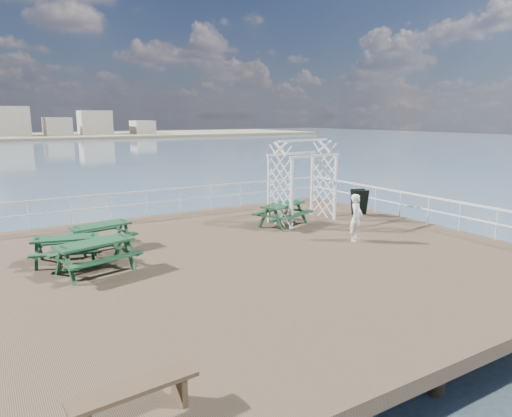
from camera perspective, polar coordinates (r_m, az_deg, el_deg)
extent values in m
cube|color=brown|center=(13.28, -4.21, -7.09)|extent=(18.00, 14.00, 0.30)
plane|color=#435971|center=(51.92, -24.62, 3.69)|extent=(300.00, 300.00, 0.00)
cube|color=tan|center=(147.82, -23.24, 8.33)|extent=(160.00, 40.00, 0.80)
cube|color=beige|center=(143.47, -28.41, 9.59)|extent=(10.00, 8.00, 8.00)
cube|color=beige|center=(144.62, -23.55, 9.41)|extent=(7.00, 8.00, 5.00)
cube|color=beige|center=(146.51, -19.27, 10.12)|extent=(9.00, 8.00, 7.00)
cube|color=beige|center=(149.79, -14.30, 9.84)|extent=(6.00, 8.00, 4.00)
cylinder|color=brown|center=(21.97, 6.87, -2.91)|extent=(0.36, 0.36, 2.10)
cube|color=silver|center=(19.20, -13.56, 2.09)|extent=(17.70, 0.07, 0.07)
cube|color=silver|center=(19.29, -13.49, 0.63)|extent=(17.70, 0.05, 0.05)
cube|color=silver|center=(18.60, 20.85, 1.36)|extent=(0.07, 13.70, 0.07)
cube|color=silver|center=(18.69, 20.74, -0.15)|extent=(0.05, 13.70, 0.05)
cube|color=#14381E|center=(15.01, -18.84, -2.00)|extent=(1.88, 1.02, 0.06)
cube|color=#14381E|center=(15.61, -19.64, -2.64)|extent=(1.80, 0.58, 0.05)
cube|color=#14381E|center=(14.54, -17.84, -3.53)|extent=(1.80, 0.58, 0.05)
cube|color=#14381E|center=(14.82, -21.41, -3.58)|extent=(0.35, 1.43, 0.06)
cube|color=#14381E|center=(15.37, -16.23, -2.71)|extent=(0.35, 1.43, 0.06)
cube|color=#14381E|center=(15.10, -21.80, -3.53)|extent=(0.17, 0.52, 0.87)
cube|color=#14381E|center=(14.56, -20.98, -4.01)|extent=(0.17, 0.52, 0.87)
cube|color=#14381E|center=(15.65, -16.69, -2.68)|extent=(0.17, 0.52, 0.87)
cube|color=#14381E|center=(15.12, -15.72, -3.11)|extent=(0.17, 0.52, 0.87)
cube|color=#14381E|center=(15.12, -18.73, -3.80)|extent=(1.57, 0.38, 0.06)
cube|color=#14381E|center=(13.87, -22.72, -3.43)|extent=(1.86, 1.11, 0.06)
cube|color=#14381E|center=(14.50, -22.38, -3.93)|extent=(1.75, 0.69, 0.05)
cube|color=#14381E|center=(13.38, -22.91, -5.21)|extent=(1.75, 0.69, 0.05)
cube|color=#14381E|center=(14.06, -25.58, -4.75)|extent=(0.44, 1.38, 0.06)
cube|color=#14381E|center=(13.87, -19.64, -4.48)|extent=(0.44, 1.38, 0.06)
cube|color=#14381E|center=(14.34, -25.38, -4.62)|extent=(0.21, 0.50, 0.85)
cube|color=#14381E|center=(13.79, -25.76, -5.27)|extent=(0.21, 0.50, 0.85)
cube|color=#14381E|center=(14.17, -19.56, -4.36)|extent=(0.21, 0.50, 0.85)
cube|color=#14381E|center=(13.61, -19.70, -5.01)|extent=(0.21, 0.50, 0.85)
cube|color=#14381E|center=(13.99, -22.57, -5.31)|extent=(1.52, 0.48, 0.06)
cube|color=#14381E|center=(17.25, 3.42, 0.52)|extent=(2.09, 1.47, 0.06)
cube|color=#14381E|center=(17.66, 1.63, -0.25)|extent=(1.90, 1.02, 0.05)
cube|color=#14381E|center=(16.98, 5.26, -0.77)|extent=(1.90, 1.02, 0.05)
cube|color=#14381E|center=(16.65, 1.92, -1.05)|extent=(0.70, 1.47, 0.06)
cube|color=#14381E|center=(18.00, 4.79, -0.13)|extent=(0.70, 1.47, 0.06)
cube|color=#14381E|center=(16.84, 1.00, -1.09)|extent=(0.30, 0.55, 0.95)
cube|color=#14381E|center=(16.49, 2.86, -1.37)|extent=(0.30, 0.55, 0.95)
cube|color=#14381E|center=(18.17, 3.90, -0.18)|extent=(0.30, 0.55, 0.95)
cube|color=#14381E|center=(17.85, 5.68, -0.43)|extent=(0.30, 0.55, 0.95)
cube|color=#14381E|center=(17.36, 3.40, -1.20)|extent=(1.62, 0.77, 0.06)
cube|color=#14381E|center=(12.73, -19.56, -4.08)|extent=(2.07, 1.19, 0.07)
cube|color=#14381E|center=(13.39, -20.65, -4.81)|extent=(1.96, 0.71, 0.05)
cube|color=#14381E|center=(12.25, -18.17, -6.12)|extent=(1.96, 0.71, 0.05)
cube|color=#14381E|center=(12.52, -22.85, -6.18)|extent=(0.44, 1.55, 0.07)
cube|color=#14381E|center=(13.16, -16.25, -4.89)|extent=(0.44, 1.55, 0.07)
cube|color=#14381E|center=(12.83, -23.37, -6.06)|extent=(0.21, 0.57, 0.95)
cube|color=#14381E|center=(12.25, -22.26, -6.79)|extent=(0.21, 0.57, 0.95)
cube|color=#14381E|center=(13.45, -16.89, -4.82)|extent=(0.21, 0.57, 0.95)
cube|color=#14381E|center=(12.90, -15.55, -5.44)|extent=(0.21, 0.57, 0.95)
cube|color=#14381E|center=(12.88, -19.40, -6.36)|extent=(1.71, 0.48, 0.07)
cube|color=brown|center=(6.81, -14.99, -20.81)|extent=(1.79, 0.56, 0.07)
cube|color=brown|center=(7.15, -9.57, -21.24)|extent=(0.12, 0.38, 0.44)
cube|color=silver|center=(16.67, 4.47, 1.81)|extent=(0.11, 0.11, 2.57)
cube|color=silver|center=(17.62, 1.62, 2.36)|extent=(0.11, 0.11, 2.57)
cube|color=silver|center=(18.34, 9.88, 2.56)|extent=(0.11, 0.11, 2.57)
cube|color=silver|center=(19.20, 7.02, 3.04)|extent=(0.11, 0.11, 2.57)
cube|color=silver|center=(17.32, 7.42, 6.55)|extent=(2.56, 0.42, 0.09)
cube|color=silver|center=(18.24, 4.50, 6.85)|extent=(2.56, 0.42, 0.09)
cube|color=silver|center=(17.74, 5.96, 8.46)|extent=(2.56, 0.41, 0.08)
cube|color=black|center=(19.57, 12.91, 0.73)|extent=(0.71, 0.47, 1.08)
cube|color=black|center=(19.76, 12.66, 0.84)|extent=(0.71, 0.47, 1.08)
imported|color=white|center=(15.39, 12.42, -1.13)|extent=(0.68, 0.60, 1.57)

